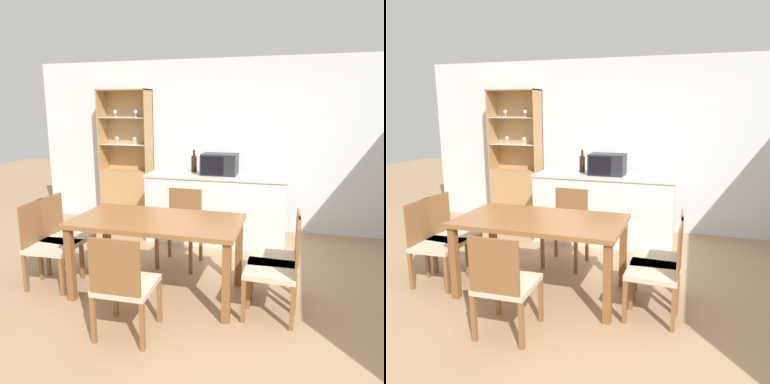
{
  "view_description": "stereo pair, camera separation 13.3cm",
  "coord_description": "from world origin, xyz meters",
  "views": [
    {
      "loc": [
        0.7,
        -3.02,
        1.8
      ],
      "look_at": [
        -0.42,
        1.08,
        0.87
      ],
      "focal_mm": 35.0,
      "sensor_mm": 36.0,
      "label": 1
    },
    {
      "loc": [
        0.83,
        -2.98,
        1.8
      ],
      "look_at": [
        -0.42,
        1.08,
        0.87
      ],
      "focal_mm": 35.0,
      "sensor_mm": 36.0,
      "label": 2
    }
  ],
  "objects": [
    {
      "name": "dining_table",
      "position": [
        -0.54,
        0.26,
        0.68
      ],
      "size": [
        1.62,
        0.85,
        0.77
      ],
      "color": "brown",
      "rests_on": "ground_plane"
    },
    {
      "name": "ground_plane",
      "position": [
        0.0,
        0.0,
        0.0
      ],
      "size": [
        18.0,
        18.0,
        0.0
      ],
      "primitive_type": "plane",
      "color": "#A37F5B"
    },
    {
      "name": "kitchen_counter",
      "position": [
        -0.29,
        1.91,
        0.47
      ],
      "size": [
        1.91,
        0.61,
        0.94
      ],
      "color": "white",
      "rests_on": "ground_plane"
    },
    {
      "name": "dining_chair_side_left_far",
      "position": [
        -1.69,
        0.39,
        0.44
      ],
      "size": [
        0.48,
        0.48,
        0.88
      ],
      "rotation": [
        0.0,
        0.0,
        -1.65
      ],
      "color": "#C1B299",
      "rests_on": "ground_plane"
    },
    {
      "name": "dining_chair_head_far",
      "position": [
        -0.54,
        1.03,
        0.44
      ],
      "size": [
        0.46,
        0.46,
        0.88
      ],
      "rotation": [
        0.0,
        0.0,
        3.1
      ],
      "color": "#C1B299",
      "rests_on": "ground_plane"
    },
    {
      "name": "wall_back",
      "position": [
        0.0,
        2.63,
        1.27
      ],
      "size": [
        6.8,
        0.06,
        2.55
      ],
      "color": "silver",
      "rests_on": "ground_plane"
    },
    {
      "name": "dining_chair_side_right_far",
      "position": [
        0.61,
        0.39,
        0.44
      ],
      "size": [
        0.46,
        0.46,
        0.88
      ],
      "rotation": [
        0.0,
        0.0,
        1.61
      ],
      "color": "#C1B299",
      "rests_on": "ground_plane"
    },
    {
      "name": "dining_chair_head_near",
      "position": [
        -0.54,
        -0.51,
        0.44
      ],
      "size": [
        0.46,
        0.46,
        0.88
      ],
      "rotation": [
        0.0,
        0.0,
        0.03
      ],
      "color": "#C1B299",
      "rests_on": "ground_plane"
    },
    {
      "name": "dining_chair_side_left_near",
      "position": [
        -1.69,
        0.13,
        0.44
      ],
      "size": [
        0.47,
        0.47,
        0.88
      ],
      "rotation": [
        0.0,
        0.0,
        -1.52
      ],
      "color": "#C1B299",
      "rests_on": "ground_plane"
    },
    {
      "name": "dining_chair_side_right_near",
      "position": [
        0.61,
        0.13,
        0.44
      ],
      "size": [
        0.46,
        0.46,
        0.88
      ],
      "rotation": [
        0.0,
        0.0,
        1.54
      ],
      "color": "#C1B299",
      "rests_on": "ground_plane"
    },
    {
      "name": "wine_bottle",
      "position": [
        -0.65,
        2.06,
        1.07
      ],
      "size": [
        0.08,
        0.08,
        0.31
      ],
      "color": "black",
      "rests_on": "kitchen_counter"
    },
    {
      "name": "microwave",
      "position": [
        -0.26,
        1.94,
        1.09
      ],
      "size": [
        0.47,
        0.34,
        0.28
      ],
      "color": "#232328",
      "rests_on": "kitchen_counter"
    },
    {
      "name": "display_cabinet",
      "position": [
        -1.87,
        2.44,
        0.61
      ],
      "size": [
        0.81,
        0.33,
        2.11
      ],
      "color": "tan",
      "rests_on": "ground_plane"
    }
  ]
}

